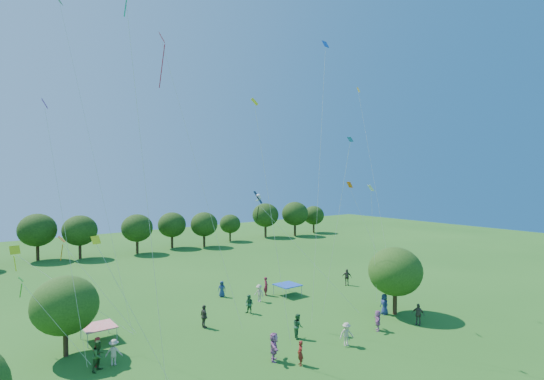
{
  "coord_description": "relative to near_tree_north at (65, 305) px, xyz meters",
  "views": [
    {
      "loc": [
        -18.3,
        -10.19,
        12.06
      ],
      "look_at": [
        0.0,
        14.0,
        11.0
      ],
      "focal_mm": 28.0,
      "sensor_mm": 36.0,
      "label": 1
    }
  ],
  "objects": [
    {
      "name": "near_tree_north",
      "position": [
        0.0,
        0.0,
        0.0
      ],
      "size": [
        4.3,
        4.3,
        5.36
      ],
      "color": "#422B19",
      "rests_on": "ground"
    },
    {
      "name": "near_tree_east",
      "position": [
        24.61,
        -7.94,
        0.32
      ],
      "size": [
        4.63,
        4.63,
        5.84
      ],
      "color": "#422B19",
      "rests_on": "ground"
    },
    {
      "name": "treeline",
      "position": [
        10.75,
        35.12,
        0.67
      ],
      "size": [
        88.01,
        8.77,
        6.77
      ],
      "color": "#422B19",
      "rests_on": "ground"
    },
    {
      "name": "tent_red_stripe",
      "position": [
        2.49,
        1.46,
        -2.38
      ],
      "size": [
        2.2,
        2.2,
        1.1
      ],
      "color": "red",
      "rests_on": "ground"
    },
    {
      "name": "tent_blue",
      "position": [
        20.85,
        2.19,
        -2.38
      ],
      "size": [
        2.2,
        2.2,
        1.1
      ],
      "color": "#1C47B6",
      "rests_on": "ground"
    },
    {
      "name": "crowd_person_0",
      "position": [
        23.87,
        -7.41,
        -2.53
      ],
      "size": [
        0.65,
        0.96,
        1.78
      ],
      "primitive_type": "imported",
      "rotation": [
        0.0,
        0.0,
        4.5
      ],
      "color": "navy",
      "rests_on": "ground"
    },
    {
      "name": "crowd_person_1",
      "position": [
        19.11,
        3.45,
        -2.49
      ],
      "size": [
        0.69,
        0.81,
        1.86
      ],
      "primitive_type": "imported",
      "rotation": [
        0.0,
        0.0,
        1.16
      ],
      "color": "maroon",
      "rests_on": "ground"
    },
    {
      "name": "crowd_person_2",
      "position": [
        14.61,
        -0.2,
        -2.6
      ],
      "size": [
        0.72,
        0.92,
        1.64
      ],
      "primitive_type": "imported",
      "rotation": [
        0.0,
        0.0,
        5.11
      ],
      "color": "#265938",
      "rests_on": "ground"
    },
    {
      "name": "crowd_person_3",
      "position": [
        17.32,
        2.13,
        -2.6
      ],
      "size": [
        0.76,
        1.16,
        1.64
      ],
      "primitive_type": "imported",
      "rotation": [
        0.0,
        0.0,
        5.0
      ],
      "color": "#BCAA97",
      "rests_on": "ground"
    },
    {
      "name": "crowd_person_4",
      "position": [
        23.93,
        -10.69,
        -2.56
      ],
      "size": [
        0.73,
        1.1,
        1.72
      ],
      "primitive_type": "imported",
      "rotation": [
        0.0,
        0.0,
        5.01
      ],
      "color": "#49423A",
      "rests_on": "ground"
    },
    {
      "name": "crowd_person_5",
      "position": [
        20.32,
        -9.55,
        -2.63
      ],
      "size": [
        1.43,
        1.4,
        1.59
      ],
      "primitive_type": "imported",
      "rotation": [
        0.0,
        0.0,
        3.9
      ],
      "color": "#AD649F",
      "rests_on": "ground"
    },
    {
      "name": "crowd_person_7",
      "position": [
        1.24,
        -2.81,
        -2.5
      ],
      "size": [
        0.65,
        0.8,
        1.85
      ],
      "primitive_type": "imported",
      "rotation": [
        0.0,
        0.0,
        4.37
      ],
      "color": "maroon",
      "rests_on": "ground"
    },
    {
      "name": "crowd_person_8",
      "position": [
        14.39,
        -6.96,
        -2.52
      ],
      "size": [
        0.81,
        1.01,
        1.81
      ],
      "primitive_type": "imported",
      "rotation": [
        0.0,
        0.0,
        1.15
      ],
      "color": "#255731",
      "rests_on": "ground"
    },
    {
      "name": "crowd_person_9",
      "position": [
        2.14,
        -3.32,
        -2.59
      ],
      "size": [
        1.18,
        0.97,
        1.66
      ],
      "primitive_type": "imported",
      "rotation": [
        0.0,
        0.0,
        2.61
      ],
      "color": "#BCAC96",
      "rests_on": "ground"
    },
    {
      "name": "crowd_person_10",
      "position": [
        9.84,
        -0.9,
        -2.51
      ],
      "size": [
        0.54,
        1.09,
        1.82
      ],
      "primitive_type": "imported",
      "rotation": [
        0.0,
        0.0,
        1.52
      ],
      "color": "#433F36",
      "rests_on": "ground"
    },
    {
      "name": "crowd_person_11",
      "position": [
        10.63,
        -8.95,
        -2.49
      ],
      "size": [
        1.53,
        1.77,
        1.86
      ],
      "primitive_type": "imported",
      "rotation": [
        0.0,
        0.0,
        0.94
      ],
      "color": "#AE65A0",
      "rests_on": "ground"
    },
    {
      "name": "crowd_person_12",
      "position": [
        15.32,
        5.7,
        -2.63
      ],
      "size": [
        0.87,
        0.82,
        1.57
      ],
      "primitive_type": "imported",
      "rotation": [
        0.0,
        0.0,
        5.59
      ],
      "color": "navy",
      "rests_on": "ground"
    },
    {
      "name": "crowd_person_13",
      "position": [
        11.58,
        -10.47,
        -2.64
      ],
      "size": [
        0.58,
        0.68,
        1.56
      ],
      "primitive_type": "imported",
      "rotation": [
        0.0,
        0.0,
        4.3
      ],
      "color": "maroon",
      "rests_on": "ground"
    },
    {
      "name": "crowd_person_14",
      "position": [
        1.18,
        -3.53,
        -2.48
      ],
      "size": [
        1.06,
        0.93,
        1.89
      ],
      "primitive_type": "imported",
      "rotation": [
        0.0,
        0.0,
        0.57
      ],
      "color": "#295424",
      "rests_on": "ground"
    },
    {
      "name": "crowd_person_15",
      "position": [
        16.22,
        -10.1,
        -2.6
      ],
      "size": [
        1.18,
        0.82,
        1.65
      ],
      "primitive_type": "imported",
      "rotation": [
        0.0,
        0.0,
        5.94
      ],
      "color": "#BDB097",
      "rests_on": "ground"
    },
    {
      "name": "crowd_person_16",
      "position": [
        28.49,
        1.27,
        -2.53
      ],
      "size": [
        1.04,
        1.11,
        1.79
      ],
      "primitive_type": "imported",
      "rotation": [
        0.0,
        0.0,
        5.41
      ],
      "color": "#423D34",
      "rests_on": "ground"
    },
    {
      "name": "pirate_kite",
      "position": [
        14.25,
        -2.35,
        6.68
      ],
      "size": [
        5.84,
        6.96,
        9.45
      ],
      "color": "black"
    },
    {
      "name": "red_high_kite",
      "position": [
        6.75,
        -2.6,
        14.6
      ],
      "size": [
        4.47,
        4.25,
        20.67
      ],
      "color": "red"
    },
    {
      "name": "small_kite_0",
      "position": [
        23.78,
        -4.21,
        6.25
      ],
      "size": [
        2.11,
        4.18,
        10.16
      ],
      "color": "#DB500C"
    },
    {
      "name": "small_kite_1",
      "position": [
        25.6,
        -3.92,
        11.78
      ],
      "size": [
        0.72,
        5.06,
        19.26
      ],
      "color": "#FFAF0D"
    },
    {
      "name": "small_kite_2",
      "position": [
        0.32,
        -9.54,
        3.88
      ],
      "size": [
        3.61,
        0.95,
        7.86
      ],
      "color": "#FFF916"
    },
    {
      "name": "small_kite_3",
      "position": [
        -2.36,
        -4.2,
        1.9
      ],
      "size": [
        3.36,
        1.65,
        5.23
      ],
      "color": "green"
    },
    {
      "name": "small_kite_4",
      "position": [
        15.79,
        -7.97,
        13.06
      ],
      "size": [
        1.51,
        0.38,
        20.55
      ],
      "color": "blue"
    },
    {
      "name": "small_kite_5",
      "position": [
        -1.17,
        -3.55,
        9.75
      ],
      "size": [
        1.68,
        2.97,
        15.15
      ],
      "color": "#721BA3"
    },
    {
      "name": "small_kite_6",
      "position": [
        22.13,
        -7.37,
        6.19
      ],
      "size": [
        1.01,
        0.73,
        9.95
      ],
      "color": "silver"
    },
    {
      "name": "small_kite_7",
      "position": [
        1.45,
        -10.04,
        11.77
      ],
      "size": [
        2.03,
        0.49,
        19.61
      ],
      "color": "#0AA37D"
    },
    {
      "name": "small_kite_8",
      "position": [
        0.76,
        1.93,
        3.19
      ],
      "size": [
        3.96,
        5.02,
        6.43
      ],
      "color": "#D7610C"
    },
    {
      "name": "small_kite_9",
      "position": [
        9.69,
        -9.07,
        9.62
      ],
      "size": [
        2.09,
        1.71,
        15.53
      ],
      "color": "yellow"
    },
    {
      "name": "small_kite_10",
      "position": [
        -1.65,
        2.81,
        2.61
      ],
      "size": [
        6.56,
        6.08,
        5.86
      ],
      "color": "#CFDD13"
    },
    {
      "name": "small_kite_11",
      "position": [
        1.32,
        -0.16,
        12.93
      ],
      "size": [
        3.72,
        3.69,
        22.57
      ],
      "color": "#287D16"
    },
    {
      "name": "small_kite_12",
      "position": [
        17.01,
        -8.89,
        7.66
      ],
      "size": [
        0.46,
        2.73,
        13.52
      ],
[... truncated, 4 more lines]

